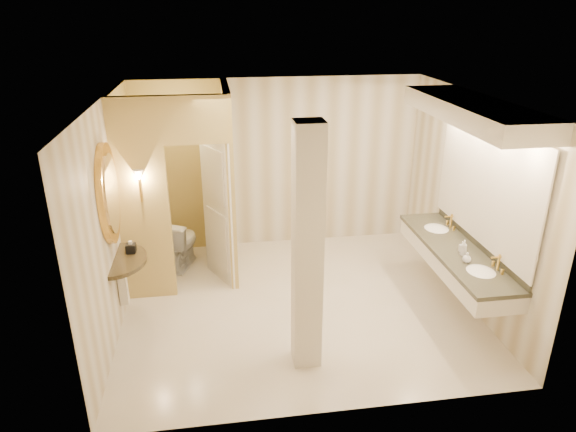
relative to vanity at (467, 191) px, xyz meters
name	(u,v)px	position (x,y,z in m)	size (l,w,h in m)	color
floor	(297,303)	(-1.98, 0.40, -1.63)	(4.50, 4.50, 0.00)	silver
ceiling	(299,99)	(-1.98, 0.40, 1.07)	(4.50, 4.50, 0.00)	white
wall_back	(278,164)	(-1.98, 2.40, -0.28)	(4.50, 0.02, 2.70)	beige
wall_front	(336,292)	(-1.98, -1.60, -0.28)	(4.50, 0.02, 2.70)	beige
wall_left	(110,220)	(-4.23, 0.40, -0.28)	(0.02, 4.00, 2.70)	beige
wall_right	(469,200)	(0.27, 0.40, -0.28)	(0.02, 4.00, 2.70)	beige
toilet_closet	(206,186)	(-3.10, 1.37, -0.24)	(1.50, 1.55, 2.70)	#D6BC70
wall_sconce	(139,176)	(-3.90, 0.83, 0.10)	(0.14, 0.14, 0.42)	gold
vanity	(467,191)	(0.00, 0.00, 0.00)	(0.75, 2.48, 2.09)	silver
console_shelf	(112,223)	(-4.19, 0.32, -0.29)	(0.91, 0.91, 1.90)	black
pillar	(307,251)	(-2.08, -0.76, -0.28)	(0.29, 0.29, 2.70)	silver
tissue_box	(131,248)	(-4.04, 0.47, -0.70)	(0.11, 0.11, 0.11)	black
toilet	(180,243)	(-3.56, 1.73, -1.24)	(0.43, 0.76, 0.77)	white
soap_bottle_a	(462,247)	(-0.02, -0.11, -0.68)	(0.06, 0.06, 0.14)	beige
soap_bottle_b	(467,257)	(-0.09, -0.38, -0.69)	(0.10, 0.10, 0.13)	silver
soap_bottle_c	(464,248)	(-0.05, -0.21, -0.65)	(0.08, 0.08, 0.20)	#C6B28C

